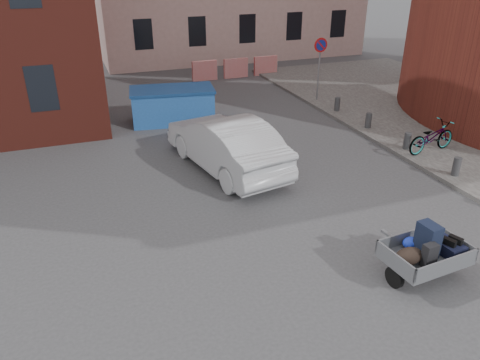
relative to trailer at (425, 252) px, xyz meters
name	(u,v)px	position (x,y,z in m)	size (l,w,h in m)	color
ground	(286,239)	(-1.98, 2.21, -0.61)	(120.00, 120.00, 0.00)	#38383A
no_parking_sign	(320,56)	(4.02, 11.70, 1.41)	(0.60, 0.09, 2.65)	gray
bollards	(407,141)	(4.02, 5.61, -0.21)	(0.22, 9.02, 0.55)	#3A3A3D
barriers	(236,68)	(2.22, 17.21, -0.11)	(4.70, 0.18, 1.00)	red
trailer	(425,252)	(0.00, 0.00, 0.00)	(1.68, 1.86, 1.20)	black
dumpster	(173,105)	(-2.50, 11.32, 0.06)	(3.36, 2.08, 1.32)	#20509B
silver_car	(226,143)	(-1.99, 6.45, 0.21)	(1.72, 4.95, 1.63)	silver
bicycle	(432,137)	(4.55, 5.13, 0.01)	(0.66, 1.90, 1.00)	black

